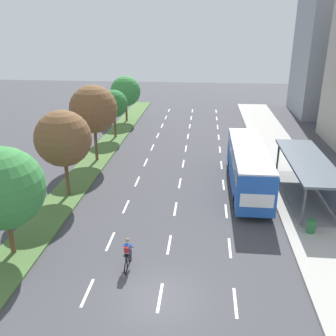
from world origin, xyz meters
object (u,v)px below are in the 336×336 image
median_tree_nearest (3,188)px  median_tree_third (93,109)px  bus (248,164)px  median_tree_fifth (126,91)px  median_tree_second (63,139)px  median_tree_fourth (114,104)px  cyclist (128,255)px  trash_bin (311,226)px  bus_shelter (310,175)px

median_tree_nearest → median_tree_third: median_tree_third is taller
bus → median_tree_fifth: bearing=123.9°
median_tree_second → median_tree_fourth: (-0.03, 15.32, -0.58)m
cyclist → median_tree_fifth: (-6.46, 31.23, 3.20)m
bus → median_tree_nearest: (-13.79, -10.34, 1.96)m
cyclist → median_tree_fourth: median_tree_fourth is taller
cyclist → median_tree_fourth: 24.56m
median_tree_second → cyclist: bearing=-53.3°
cyclist → trash_bin: bearing=22.7°
bus_shelter → median_tree_fourth: size_ratio=1.88×
bus → median_tree_third: (-13.35, 4.97, 2.85)m
bus → median_tree_second: median_tree_second is taller
median_tree_second → median_tree_fourth: 15.33m
median_tree_second → median_tree_fourth: size_ratio=1.20×
trash_bin → cyclist: bearing=-157.3°
median_tree_second → median_tree_third: size_ratio=0.91×
median_tree_nearest → median_tree_third: bearing=88.4°
median_tree_third → median_tree_fifth: size_ratio=1.20×
median_tree_nearest → median_tree_third: size_ratio=0.88×
median_tree_fourth → bus_shelter: bearing=-38.3°
bus → median_tree_second: 13.82m
median_tree_nearest → median_tree_second: median_tree_second is taller
median_tree_third → median_tree_fifth: bearing=91.1°
median_tree_nearest → median_tree_fifth: median_tree_nearest is taller
bus_shelter → median_tree_fourth: bearing=141.7°
trash_bin → median_tree_nearest: bearing=-167.5°
bus → cyclist: bus is taller
bus → cyclist: (-7.19, -10.94, -1.28)m
median_tree_nearest → median_tree_fourth: bearing=89.0°
median_tree_fourth → trash_bin: median_tree_fourth is taller
bus_shelter → trash_bin: size_ratio=11.67×
median_tree_fourth → median_tree_fifth: bearing=92.1°
median_tree_third → bus_shelter: bearing=-19.7°
bus → median_tree_second: size_ratio=1.78×
cyclist → median_tree_third: bearing=111.2°
bus → trash_bin: 7.47m
median_tree_fifth → median_tree_nearest: bearing=-90.3°
bus → median_tree_second: (-13.35, -2.68, 2.39)m
bus_shelter → median_tree_fourth: median_tree_fourth is taller
bus_shelter → trash_bin: 5.52m
median_tree_nearest → median_tree_fourth: size_ratio=1.16×
cyclist → median_tree_fifth: 32.05m
median_tree_fifth → trash_bin: bearing=-57.9°
bus → median_tree_fourth: 18.49m
cyclist → median_tree_nearest: (-6.60, 0.59, 3.24)m
cyclist → median_tree_third: (-6.16, 15.91, 4.13)m
median_tree_second → trash_bin: size_ratio=7.48×
median_tree_nearest → trash_bin: bearing=12.5°
cyclist → trash_bin: (10.39, 4.36, -0.22)m
median_tree_third → median_tree_fifth: (-0.30, 15.32, -0.93)m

